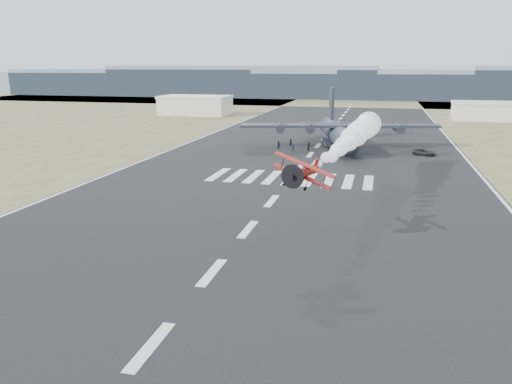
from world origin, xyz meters
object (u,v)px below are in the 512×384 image
at_px(transport_aircraft, 338,132).
at_px(crew_f, 357,148).
at_px(support_vehicle, 424,152).
at_px(crew_h, 309,147).
at_px(crew_g, 337,146).
at_px(hangar_right, 486,111).
at_px(crew_c, 293,148).
at_px(hangar_left, 195,105).
at_px(crew_e, 354,149).
at_px(crew_a, 291,143).
at_px(crew_b, 279,145).
at_px(crew_d, 336,150).
at_px(aerobatic_biplane, 304,172).

height_order(transport_aircraft, crew_f, transport_aircraft).
bearing_deg(support_vehicle, crew_h, 110.95).
relative_size(support_vehicle, crew_g, 2.36).
relative_size(support_vehicle, crew_f, 2.43).
distance_m(hangar_right, support_vehicle, 77.06).
bearing_deg(transport_aircraft, crew_c, -141.40).
distance_m(hangar_left, crew_f, 90.77).
xyz_separation_m(crew_f, crew_g, (-4.06, 0.22, 0.03)).
distance_m(crew_e, crew_f, 1.82).
bearing_deg(crew_h, hangar_right, 13.75).
relative_size(hangar_right, crew_a, 11.83).
bearing_deg(hangar_left, crew_g, -49.82).
bearing_deg(crew_c, crew_b, -4.45).
bearing_deg(transport_aircraft, support_vehicle, -35.90).
relative_size(hangar_right, support_vehicle, 4.63).
distance_m(transport_aircraft, crew_b, 13.92).
distance_m(crew_a, crew_e, 15.02).
relative_size(crew_e, crew_g, 0.86).
relative_size(crew_d, crew_e, 1.14).
distance_m(support_vehicle, crew_a, 27.99).
bearing_deg(crew_b, crew_e, -38.39).
height_order(crew_d, crew_e, crew_d).
distance_m(support_vehicle, crew_c, 25.95).
relative_size(hangar_right, aerobatic_biplane, 3.24).
distance_m(hangar_right, transport_aircraft, 77.85).
distance_m(support_vehicle, crew_e, 13.67).
bearing_deg(crew_a, hangar_right, -104.48).
height_order(hangar_left, crew_f, hangar_left).
bearing_deg(crew_h, crew_f, -36.49).
height_order(crew_b, crew_d, crew_d).
bearing_deg(crew_e, crew_a, 50.80).
relative_size(crew_c, crew_e, 0.97).
relative_size(transport_aircraft, crew_e, 25.99).
bearing_deg(aerobatic_biplane, hangar_right, 80.64).
relative_size(crew_c, crew_g, 0.84).
xyz_separation_m(crew_d, crew_h, (-5.85, 3.01, -0.03)).
bearing_deg(crew_c, crew_e, -138.06).
bearing_deg(crew_a, transport_aircraft, -140.71).
xyz_separation_m(hangar_right, transport_aircraft, (-41.81, -65.67, 0.15)).
bearing_deg(support_vehicle, hangar_left, 67.17).
distance_m(crew_a, crew_d, 13.26).
xyz_separation_m(transport_aircraft, crew_c, (-8.05, -10.16, -2.37)).
relative_size(hangar_left, hangar_right, 1.20).
relative_size(hangar_right, crew_f, 11.26).
bearing_deg(crew_h, support_vehicle, -42.63).
relative_size(crew_c, crew_d, 0.85).
bearing_deg(crew_c, crew_d, -151.11).
relative_size(hangar_left, aerobatic_biplane, 3.87).
height_order(transport_aircraft, crew_e, transport_aircraft).
bearing_deg(aerobatic_biplane, crew_h, 105.28).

